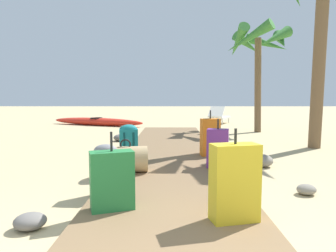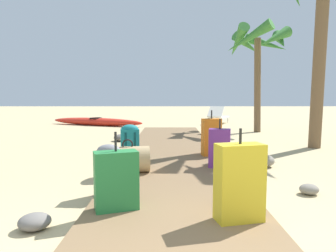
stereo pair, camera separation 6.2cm
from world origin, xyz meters
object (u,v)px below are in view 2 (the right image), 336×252
backpack_grey (108,166)px  suitcase_purple (219,148)px  suitcase_green (115,180)px  suitcase_orange (210,137)px  palm_tree_far_right (258,46)px  lounge_chair (218,116)px  kayak (95,122)px  suitcase_yellow (239,182)px  duffel_bag_tan (127,159)px  backpack_teal (129,140)px

backpack_grey → suitcase_purple: suitcase_purple is taller
suitcase_green → suitcase_purple: (1.32, 1.80, 0.01)m
suitcase_orange → palm_tree_far_right: palm_tree_far_right is taller
suitcase_purple → palm_tree_far_right: 6.38m
suitcase_orange → lounge_chair: (1.35, 7.42, -0.10)m
suitcase_orange → suitcase_purple: size_ratio=1.12×
lounge_chair → backpack_grey: bearing=-106.6°
kayak → suitcase_purple: bearing=-64.1°
suitcase_yellow → backpack_grey: 1.61m
suitcase_green → kayak: 9.81m
suitcase_orange → lounge_chair: suitcase_orange is taller
suitcase_yellow → lounge_chair: (1.52, 10.46, -0.10)m
suitcase_green → suitcase_purple: bearing=53.9°
suitcase_purple → lounge_chair: (1.35, 8.38, -0.06)m
suitcase_green → suitcase_purple: suitcase_green is taller
duffel_bag_tan → backpack_grey: backpack_grey is taller
backpack_grey → palm_tree_far_right: bearing=61.3°
suitcase_purple → backpack_teal: bearing=152.5°
suitcase_purple → duffel_bag_tan: bearing=-167.3°
suitcase_yellow → kayak: suitcase_yellow is taller
suitcase_green → palm_tree_far_right: (3.47, 7.30, 2.43)m
duffel_bag_tan → backpack_grey: size_ratio=1.23×
suitcase_orange → duffel_bag_tan: bearing=-137.7°
duffel_bag_tan → backpack_grey: (-0.11, -0.87, 0.10)m
suitcase_green → duffel_bag_tan: 1.49m
backpack_teal → lounge_chair: 8.12m
palm_tree_far_right → lounge_chair: (-0.80, 2.89, -2.47)m
palm_tree_far_right → kayak: 6.82m
suitcase_green → backpack_teal: size_ratio=1.28×
suitcase_orange → kayak: suitcase_orange is taller
backpack_teal → kayak: 7.27m
suitcase_yellow → lounge_chair: size_ratio=0.50×
suitcase_yellow → lounge_chair: suitcase_yellow is taller
backpack_teal → duffel_bag_tan: backpack_teal is taller
suitcase_yellow → lounge_chair: 10.57m
backpack_teal → lounge_chair: (2.85, 7.60, -0.07)m
lounge_chair → palm_tree_far_right: bearing=-74.5°
duffel_bag_tan → backpack_grey: 0.88m
backpack_teal → suitcase_purple: (1.50, -0.78, -0.01)m
backpack_teal → duffel_bag_tan: 1.11m
suitcase_purple → suitcase_orange: bearing=89.7°
suitcase_yellow → palm_tree_far_right: (2.32, 7.57, 2.37)m
palm_tree_far_right → suitcase_orange: bearing=-115.4°
palm_tree_far_right → suitcase_purple: bearing=-111.4°
backpack_teal → palm_tree_far_right: size_ratio=0.17×
suitcase_yellow → suitcase_orange: bearing=86.7°
duffel_bag_tan → palm_tree_far_right: size_ratio=0.20×
duffel_bag_tan → suitcase_orange: bearing=42.3°
suitcase_green → kayak: suitcase_green is taller
suitcase_yellow → lounge_chair: bearing=81.7°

